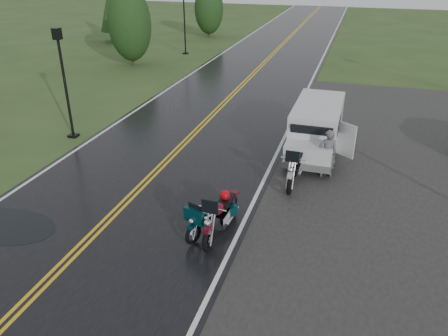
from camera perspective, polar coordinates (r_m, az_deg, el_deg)
name	(u,v)px	position (r m, az deg, el deg)	size (l,w,h in m)	color
ground	(114,214)	(13.43, -14.13, -5.89)	(120.00, 120.00, 0.00)	#2D471E
road	(217,110)	(21.72, -0.89, 7.56)	(8.00, 100.00, 0.04)	black
motorcycle_red	(209,229)	(11.12, -2.03, -8.03)	(0.87, 2.39, 1.42)	#500919
motorcycle_teal	(193,227)	(11.47, -4.07, -7.66)	(0.71, 1.96, 1.16)	#042B31
motorcycle_silver	(291,176)	(13.81, 8.69, -1.01)	(0.88, 2.42, 1.43)	#B4B8BD
van_white	(290,142)	(15.74, 8.57, 3.44)	(1.81, 4.82, 1.89)	silver
person_at_van	(327,154)	(15.19, 13.35, 1.76)	(0.62, 0.41, 1.71)	#535358
lamp_post_near_left	(65,85)	(18.90, -20.03, 10.19)	(0.38, 0.38, 4.49)	black
lamp_post_far_left	(185,24)	(34.64, -5.17, 18.21)	(0.38, 0.38, 4.41)	black
tree_left_mid	(130,32)	(31.36, -12.13, 17.01)	(2.88, 2.88, 4.50)	#1E3D19
tree_left_far	(209,14)	(42.03, -1.98, 19.40)	(2.60, 2.60, 4.00)	#1E3D19
pine_left_far	(114,10)	(40.61, -14.18, 19.40)	(2.56, 2.56, 5.34)	#1E3D19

